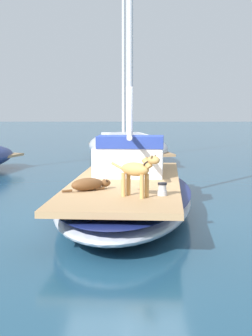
{
  "coord_description": "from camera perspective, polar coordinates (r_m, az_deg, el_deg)",
  "views": [
    {
      "loc": [
        0.07,
        -10.72,
        2.12
      ],
      "look_at": [
        0.0,
        -1.0,
        1.01
      ],
      "focal_mm": 59.2,
      "sensor_mm": 36.0,
      "label": 1
    }
  ],
  "objects": [
    {
      "name": "ground_plane",
      "position": [
        10.93,
        0.04,
        -4.67
      ],
      "size": [
        120.0,
        120.0,
        0.0
      ],
      "primitive_type": "plane",
      "color": "navy"
    },
    {
      "name": "sailboat_main",
      "position": [
        10.87,
        0.04,
        -2.94
      ],
      "size": [
        2.99,
        7.39,
        0.66
      ],
      "color": "#B2B7C1",
      "rests_on": "ground"
    },
    {
      "name": "mast_main",
      "position": [
        11.58,
        0.37,
        14.48
      ],
      "size": [
        0.14,
        2.27,
        6.84
      ],
      "color": "silver",
      "rests_on": "sailboat_main"
    },
    {
      "name": "cabin_house",
      "position": [
        11.89,
        0.46,
        1.13
      ],
      "size": [
        1.54,
        2.31,
        0.84
      ],
      "color": "silver",
      "rests_on": "sailboat_main"
    },
    {
      "name": "dog_tan",
      "position": [
        8.75,
        1.18,
        -0.3
      ],
      "size": [
        0.8,
        0.63,
        0.7
      ],
      "color": "tan",
      "rests_on": "sailboat_main"
    },
    {
      "name": "dog_brown",
      "position": [
        9.5,
        -3.83,
        -1.69
      ],
      "size": [
        0.83,
        0.61,
        0.22
      ],
      "color": "brown",
      "rests_on": "sailboat_main"
    },
    {
      "name": "deck_winch",
      "position": [
        8.97,
        3.76,
        -2.23
      ],
      "size": [
        0.16,
        0.16,
        0.21
      ],
      "color": "#B7B7BC",
      "rests_on": "sailboat_main"
    },
    {
      "name": "coiled_rope",
      "position": [
        9.9,
        -3.64,
        -1.85
      ],
      "size": [
        0.32,
        0.32,
        0.04
      ],
      "primitive_type": "torus",
      "color": "beige",
      "rests_on": "sailboat_main"
    },
    {
      "name": "moored_boat_far_astern",
      "position": [
        21.15,
        0.06,
        2.31
      ],
      "size": [
        3.98,
        7.29,
        8.07
      ],
      "color": "#B2B7C1",
      "rests_on": "ground"
    }
  ]
}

